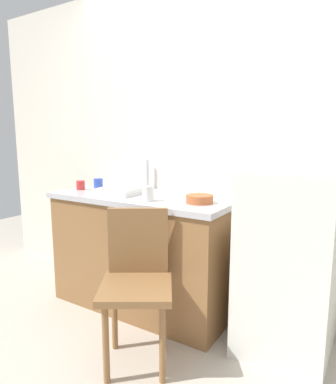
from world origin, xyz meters
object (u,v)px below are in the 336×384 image
(cup_red, at_px, (81,185))
(terracotta_bowl, at_px, (200,199))
(refrigerator, at_px, (289,262))
(cup_white, at_px, (148,194))
(chair, at_px, (137,279))
(dish_tray, at_px, (119,191))
(cup_blue, at_px, (98,183))

(cup_red, bearing_deg, terracotta_bowl, 0.63)
(refrigerator, relative_size, cup_white, 11.10)
(cup_white, relative_size, cup_red, 1.38)
(refrigerator, distance_m, chair, 0.92)
(chair, bearing_deg, cup_white, 83.37)
(refrigerator, relative_size, dish_tray, 3.99)
(cup_white, bearing_deg, chair, -64.35)
(refrigerator, height_order, cup_red, refrigerator)
(cup_blue, relative_size, cup_red, 1.07)
(refrigerator, xyz_separation_m, cup_red, (-1.66, -0.09, 0.36))
(refrigerator, bearing_deg, cup_white, -167.62)
(cup_blue, height_order, cup_white, cup_white)
(terracotta_bowl, bearing_deg, cup_blue, 172.08)
(terracotta_bowl, distance_m, cup_red, 1.09)
(cup_white, bearing_deg, dish_tray, 164.36)
(dish_tray, relative_size, cup_blue, 3.56)
(chair, distance_m, terracotta_bowl, 0.66)
(cup_white, xyz_separation_m, cup_red, (-0.76, 0.11, -0.01))
(chair, height_order, dish_tray, dish_tray)
(chair, bearing_deg, refrigerator, 6.07)
(refrigerator, relative_size, cup_red, 15.26)
(chair, bearing_deg, terracotta_bowl, 41.01)
(chair, height_order, terracotta_bowl, terracotta_bowl)
(terracotta_bowl, relative_size, cup_white, 1.78)
(dish_tray, distance_m, cup_blue, 0.41)
(dish_tray, xyz_separation_m, cup_red, (-0.42, 0.02, 0.01))
(dish_tray, relative_size, cup_white, 2.78)
(chair, bearing_deg, cup_blue, 112.06)
(cup_blue, bearing_deg, terracotta_bowl, -7.92)
(cup_blue, distance_m, cup_white, 0.76)
(refrigerator, relative_size, cup_blue, 14.20)
(chair, xyz_separation_m, dish_tray, (-0.51, 0.46, 0.40))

